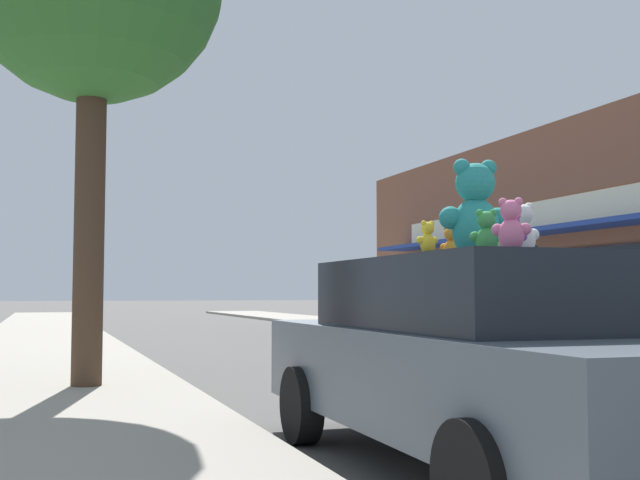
{
  "coord_description": "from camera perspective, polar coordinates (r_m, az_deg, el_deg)",
  "views": [
    {
      "loc": [
        -5.75,
        -4.83,
        1.25
      ],
      "look_at": [
        -2.65,
        4.12,
        1.88
      ],
      "focal_mm": 45.0,
      "sensor_mm": 36.0,
      "label": 1
    }
  ],
  "objects": [
    {
      "name": "teddy_bear_giant",
      "position": [
        6.21,
        10.99,
        1.99
      ],
      "size": [
        0.58,
        0.37,
        0.77
      ],
      "rotation": [
        0.0,
        0.0,
        3.02
      ],
      "color": "teal",
      "rests_on": "plush_art_car"
    },
    {
      "name": "teddy_bear_yellow",
      "position": [
        5.16,
        7.66,
        0.14
      ],
      "size": [
        0.16,
        0.1,
        0.22
      ],
      "rotation": [
        0.0,
        0.0,
        3.28
      ],
      "color": "yellow",
      "rests_on": "plush_art_car"
    },
    {
      "name": "teddy_bear_orange",
      "position": [
        6.73,
        9.37,
        -0.33
      ],
      "size": [
        0.2,
        0.24,
        0.32
      ],
      "rotation": [
        0.0,
        0.0,
        2.12
      ],
      "color": "orange",
      "rests_on": "plush_art_car"
    },
    {
      "name": "teddy_bear_white",
      "position": [
        5.68,
        14.2,
        0.65
      ],
      "size": [
        0.28,
        0.17,
        0.38
      ],
      "rotation": [
        0.0,
        0.0,
        3.17
      ],
      "color": "white",
      "rests_on": "plush_art_car"
    },
    {
      "name": "teddy_bear_pink",
      "position": [
        4.97,
        13.43,
        0.99
      ],
      "size": [
        0.23,
        0.21,
        0.33
      ],
      "rotation": [
        0.0,
        0.0,
        2.47
      ],
      "color": "pink",
      "rests_on": "plush_art_car"
    },
    {
      "name": "teddy_bear_green",
      "position": [
        5.45,
        11.77,
        0.46
      ],
      "size": [
        0.23,
        0.18,
        0.31
      ],
      "rotation": [
        0.0,
        0.0,
        2.68
      ],
      "color": "green",
      "rests_on": "plush_art_car"
    },
    {
      "name": "teddy_bear_black",
      "position": [
        6.48,
        14.52,
        -0.4
      ],
      "size": [
        0.2,
        0.14,
        0.26
      ],
      "rotation": [
        0.0,
        0.0,
        2.83
      ],
      "color": "black",
      "rests_on": "plush_art_car"
    },
    {
      "name": "teddy_bear_red",
      "position": [
        6.35,
        14.26,
        -0.1
      ],
      "size": [
        0.2,
        0.23,
        0.31
      ],
      "rotation": [
        0.0,
        0.0,
        4.1
      ],
      "color": "red",
      "rests_on": "plush_art_car"
    },
    {
      "name": "teddy_bear_purple",
      "position": [
        5.24,
        13.51,
        0.4
      ],
      "size": [
        0.16,
        0.19,
        0.26
      ],
      "rotation": [
        0.0,
        0.0,
        2.15
      ],
      "color": "purple",
      "rests_on": "plush_art_car"
    },
    {
      "name": "plush_art_car",
      "position": [
        5.79,
        11.7,
        -8.25
      ],
      "size": [
        2.05,
        4.74,
        1.5
      ],
      "rotation": [
        0.0,
        0.0,
        -0.01
      ],
      "color": "#4C5660",
      "rests_on": "ground_plane"
    },
    {
      "name": "teddy_bear_cream",
      "position": [
        5.76,
        12.49,
        -0.1
      ],
      "size": [
        0.18,
        0.12,
        0.24
      ],
      "rotation": [
        0.0,
        0.0,
        3.4
      ],
      "color": "beige",
      "rests_on": "plush_art_car"
    }
  ]
}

